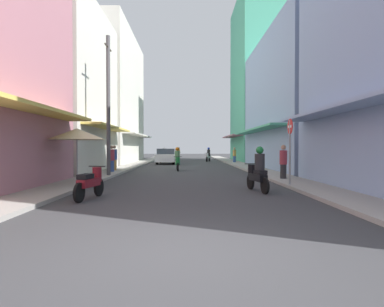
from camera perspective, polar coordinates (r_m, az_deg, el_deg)
name	(u,v)px	position (r m, az deg, el deg)	size (l,w,h in m)	color
ground_plane	(187,167)	(25.74, -0.82, -2.38)	(110.65, 110.65, 0.00)	#38383A
sidewalk_left	(130,166)	(26.15, -10.99, -2.21)	(1.62, 58.29, 0.12)	#9E9991
sidewalk_right	(244,166)	(26.14, 9.34, -2.21)	(1.62, 58.29, 0.12)	#9E9991
building_left_mid	(54,90)	(22.29, -23.40, 10.32)	(7.05, 9.07, 10.33)	silver
building_left_far	(105,99)	(34.03, -15.32, 9.34)	(7.05, 13.62, 12.95)	silver
building_right_mid	(304,103)	(24.64, 19.36, 8.51)	(7.05, 13.82, 9.54)	#8CA5CC
building_right_far	(264,81)	(36.96, 12.68, 12.49)	(7.05, 10.12, 17.79)	#4CB28C
motorbike_red	(179,155)	(39.07, -2.41, -0.18)	(0.55, 1.81, 1.58)	black
motorbike_black	(258,172)	(11.34, 11.64, -3.18)	(0.61, 1.79, 1.58)	black
motorbike_green	(177,160)	(21.48, -2.61, -1.18)	(0.55, 1.81, 1.58)	black
motorbike_white	(208,155)	(35.16, 2.92, -0.32)	(0.72, 1.75, 1.58)	black
motorbike_blue	(164,154)	(40.48, -5.04, -0.14)	(0.55, 1.81, 1.58)	black
motorbike_maroon	(90,182)	(10.07, -17.70, -4.89)	(0.58, 1.80, 0.96)	black
parked_car	(167,156)	(30.21, -4.51, -0.47)	(1.95, 4.18, 1.45)	silver
pedestrian_far	(114,159)	(20.59, -13.70, -0.90)	(0.34, 0.34, 1.70)	#BF8C3F
pedestrian_midway	(283,163)	(15.24, 16.00, -1.64)	(0.34, 0.34, 1.67)	#262628
pedestrian_crossing	(234,155)	(31.56, 7.60, -0.35)	(0.34, 0.34, 1.56)	#334C8C
pedestrian_foreground	(112,159)	(19.41, -14.17, -1.04)	(0.34, 0.34, 1.68)	#334C8C
vendor_umbrella	(77,134)	(13.63, -19.86, 3.29)	(2.24, 2.24, 2.31)	#99999E
utility_pole	(108,105)	(17.10, -14.73, 8.33)	(0.20, 1.20, 7.27)	#4C4C4F
street_sign_no_entry	(290,143)	(12.81, 17.10, 1.81)	(0.07, 0.60, 2.65)	gray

